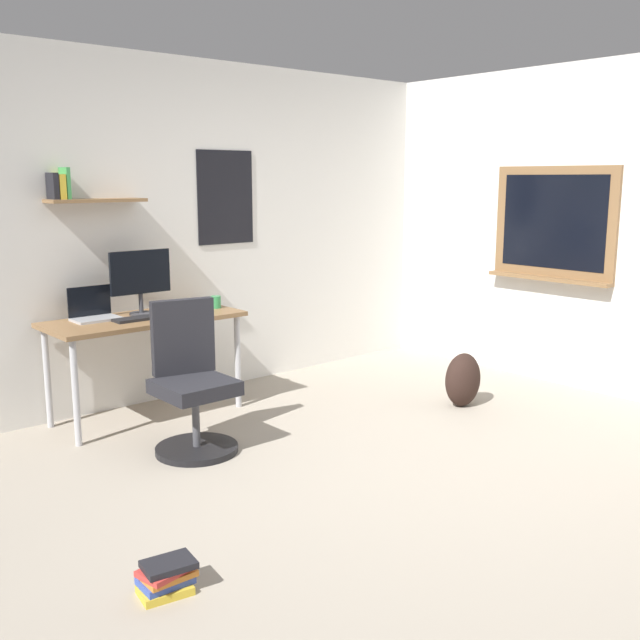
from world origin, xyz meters
The scene contains 12 objects.
ground_plane centered at (0.00, 0.00, 0.00)m, with size 5.20×5.20×0.00m, color #9E9384.
wall_back centered at (0.00, 2.45, 1.30)m, with size 5.00×0.30×2.60m.
wall_right centered at (2.45, 0.03, 1.30)m, with size 0.22×5.00×2.60m.
desk centered at (-0.64, 2.07, 0.66)m, with size 1.37×0.60×0.74m.
office_chair centered at (-0.73, 1.29, 0.41)m, with size 0.52×0.53×0.95m.
laptop centered at (-0.95, 2.22, 0.79)m, with size 0.31×0.21×0.23m.
monitor_primary centered at (-0.60, 2.17, 1.01)m, with size 0.46×0.17×0.46m.
keyboard centered at (-0.71, 2.00, 0.75)m, with size 0.37×0.13×0.02m, color black.
computer_mouse centered at (-0.43, 2.00, 0.75)m, with size 0.10×0.06×0.03m, color #262628.
coffee_mug centered at (-0.05, 2.05, 0.78)m, with size 0.08×0.08×0.09m, color #338C4C.
backpack centered at (1.29, 0.74, 0.20)m, with size 0.32×0.22×0.41m, color black.
book_stack_on_floor centered at (-1.69, -0.07, 0.07)m, with size 0.25×0.19×0.14m.
Camera 1 is at (-3.03, -2.60, 1.70)m, focal length 41.19 mm.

